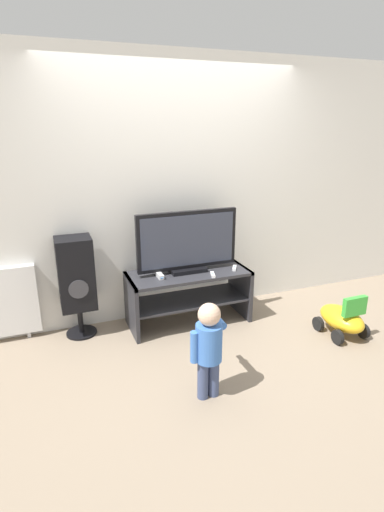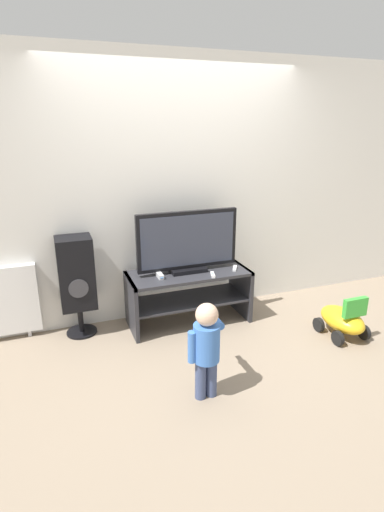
# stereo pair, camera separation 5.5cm
# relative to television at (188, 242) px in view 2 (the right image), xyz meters

# --- Properties ---
(ground_plane) EXTENTS (16.00, 16.00, 0.00)m
(ground_plane) POSITION_rel_television_xyz_m (0.00, -0.27, -0.84)
(ground_plane) COLOR gray
(wall_back) EXTENTS (10.00, 0.06, 2.60)m
(wall_back) POSITION_rel_television_xyz_m (0.00, 0.31, 0.46)
(wall_back) COLOR silver
(wall_back) RESTS_ON ground_plane
(tv_stand) EXTENTS (1.21, 0.50, 0.54)m
(tv_stand) POSITION_rel_television_xyz_m (0.00, -0.02, -0.48)
(tv_stand) COLOR #2D2D33
(tv_stand) RESTS_ON ground_plane
(television) EXTENTS (1.01, 0.20, 0.61)m
(television) POSITION_rel_television_xyz_m (0.00, 0.00, 0.00)
(television) COLOR black
(television) RESTS_ON tv_stand
(game_console) EXTENTS (0.05, 0.20, 0.04)m
(game_console) POSITION_rel_television_xyz_m (-0.31, -0.04, -0.28)
(game_console) COLOR white
(game_console) RESTS_ON tv_stand
(remote_primary) EXTENTS (0.10, 0.13, 0.03)m
(remote_primary) POSITION_rel_television_xyz_m (0.47, -0.11, -0.29)
(remote_primary) COLOR white
(remote_primary) RESTS_ON tv_stand
(remote_secondary) EXTENTS (0.07, 0.13, 0.03)m
(remote_secondary) POSITION_rel_television_xyz_m (0.19, -0.20, -0.29)
(remote_secondary) COLOR white
(remote_secondary) RESTS_ON tv_stand
(child) EXTENTS (0.29, 0.44, 0.76)m
(child) POSITION_rel_television_xyz_m (-0.28, -1.17, -0.40)
(child) COLOR #3F4C72
(child) RESTS_ON ground_plane
(speaker_tower) EXTENTS (0.32, 0.29, 0.97)m
(speaker_tower) POSITION_rel_television_xyz_m (-1.06, 0.12, -0.24)
(speaker_tower) COLOR black
(speaker_tower) RESTS_ON ground_plane
(ride_on_toy) EXTENTS (0.35, 0.51, 0.45)m
(ride_on_toy) POSITION_rel_television_xyz_m (1.28, -0.80, -0.67)
(ride_on_toy) COLOR gold
(ride_on_toy) RESTS_ON ground_plane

